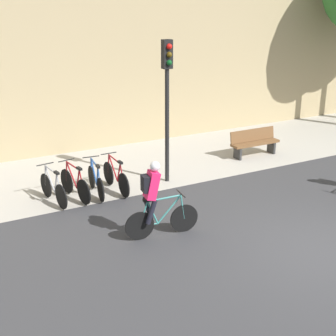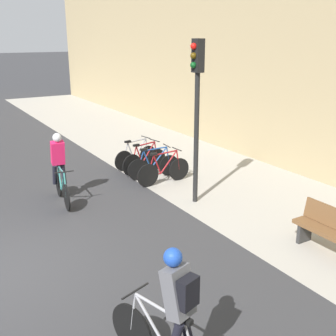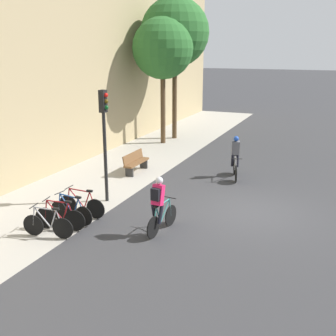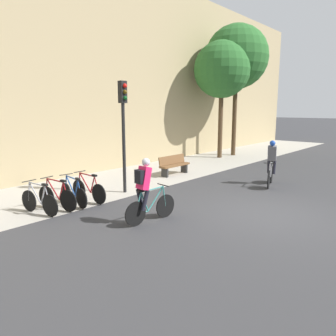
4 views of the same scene
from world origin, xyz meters
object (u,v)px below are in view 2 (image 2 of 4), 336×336
object	(u,v)px
parked_bike_3	(164,170)
cyclist_pink	(59,165)
cyclist_grey	(173,314)
traffic_light_pole	(197,93)
parked_bike_1	(145,160)
parked_bike_0	(136,156)
parked_bike_2	(154,165)

from	to	relation	value
parked_bike_3	cyclist_pink	bearing A→B (deg)	-94.94
cyclist_pink	cyclist_grey	distance (m)	6.51
traffic_light_pole	cyclist_grey	bearing A→B (deg)	-37.37
traffic_light_pole	parked_bike_1	bearing A→B (deg)	179.50
parked_bike_0	traffic_light_pole	world-z (taller)	traffic_light_pole
cyclist_grey	parked_bike_2	xyz separation A→B (m)	(-6.80, 3.57, -0.56)
cyclist_grey	parked_bike_3	bearing A→B (deg)	150.17
traffic_light_pole	parked_bike_0	bearing A→B (deg)	179.59
cyclist_grey	parked_bike_0	bearing A→B (deg)	155.82
parked_bike_2	traffic_light_pole	distance (m)	3.19
cyclist_pink	parked_bike_3	distance (m)	2.96
cyclist_grey	parked_bike_1	xyz separation A→B (m)	(-7.38, 3.57, -0.54)
parked_bike_0	parked_bike_1	xyz separation A→B (m)	(0.58, 0.00, 0.01)
parked_bike_1	parked_bike_2	size ratio (longest dim) A/B	0.99
parked_bike_1	parked_bike_2	distance (m)	0.58
parked_bike_2	parked_bike_0	bearing A→B (deg)	179.96
cyclist_pink	parked_bike_1	bearing A→B (deg)	107.27
parked_bike_1	parked_bike_3	world-z (taller)	parked_bike_1
cyclist_grey	traffic_light_pole	distance (m)	6.11
cyclist_pink	cyclist_grey	size ratio (longest dim) A/B	0.98
cyclist_pink	parked_bike_2	xyz separation A→B (m)	(-0.33, 2.90, -0.56)
cyclist_grey	parked_bike_0	size ratio (longest dim) A/B	1.13
parked_bike_1	parked_bike_0	bearing A→B (deg)	-179.97
parked_bike_0	parked_bike_1	bearing A→B (deg)	0.03
parked_bike_1	parked_bike_3	size ratio (longest dim) A/B	0.95
cyclist_pink	parked_bike_3	size ratio (longest dim) A/B	1.03
cyclist_pink	parked_bike_0	xyz separation A→B (m)	(-1.48, 2.90, -0.55)
cyclist_pink	parked_bike_0	distance (m)	3.30
cyclist_pink	parked_bike_0	size ratio (longest dim) A/B	1.12
parked_bike_2	parked_bike_3	xyz separation A→B (m)	(0.58, -0.00, 0.01)
parked_bike_3	traffic_light_pole	size ratio (longest dim) A/B	0.43
parked_bike_0	parked_bike_1	size ratio (longest dim) A/B	0.98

